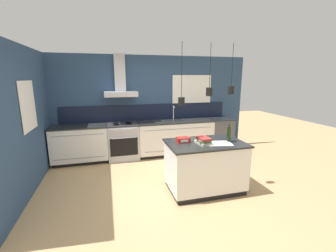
{
  "coord_description": "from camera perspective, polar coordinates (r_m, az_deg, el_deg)",
  "views": [
    {
      "loc": [
        -1.03,
        -3.9,
        2.05
      ],
      "look_at": [
        0.16,
        0.51,
        1.05
      ],
      "focal_mm": 24.0,
      "sensor_mm": 36.0,
      "label": 1
    }
  ],
  "objects": [
    {
      "name": "wall_left",
      "position": [
        4.86,
        -31.66,
        1.68
      ],
      "size": [
        0.08,
        3.8,
        2.6
      ],
      "color": "navy",
      "rests_on": "ground_plane"
    },
    {
      "name": "wall_back",
      "position": [
        6.02,
        -5.54,
        5.67
      ],
      "size": [
        5.6,
        2.51,
        2.6
      ],
      "color": "navy",
      "rests_on": "ground_plane"
    },
    {
      "name": "paper_pile",
      "position": [
        4.04,
        12.87,
        -4.33
      ],
      "size": [
        0.48,
        0.39,
        0.01
      ],
      "color": "silver",
      "rests_on": "kitchen_island"
    },
    {
      "name": "oven_range",
      "position": [
        5.82,
        -11.31,
        -3.81
      ],
      "size": [
        0.76,
        0.66,
        0.91
      ],
      "color": "#B5B5BA",
      "rests_on": "ground_plane"
    },
    {
      "name": "counter_run_sink",
      "position": [
        6.06,
        1.85,
        -2.84
      ],
      "size": [
        2.02,
        0.64,
        1.29
      ],
      "color": "black",
      "rests_on": "ground_plane"
    },
    {
      "name": "counter_run_left",
      "position": [
        5.85,
        -21.38,
        -4.28
      ],
      "size": [
        1.3,
        0.64,
        0.91
      ],
      "color": "black",
      "rests_on": "ground_plane"
    },
    {
      "name": "dishwasher",
      "position": [
        6.55,
        12.89,
        -2.05
      ],
      "size": [
        0.61,
        0.65,
        0.91
      ],
      "color": "#4C4C51",
      "rests_on": "ground_plane"
    },
    {
      "name": "book_stack",
      "position": [
        3.95,
        9.02,
        -3.71
      ],
      "size": [
        0.24,
        0.33,
        0.12
      ],
      "color": "beige",
      "rests_on": "kitchen_island"
    },
    {
      "name": "kitchen_island",
      "position": [
        4.21,
        9.32,
        -9.99
      ],
      "size": [
        1.37,
        0.9,
        0.91
      ],
      "color": "black",
      "rests_on": "ground_plane"
    },
    {
      "name": "red_supply_box",
      "position": [
        4.03,
        3.84,
        -3.48
      ],
      "size": [
        0.22,
        0.18,
        0.09
      ],
      "color": "red",
      "rests_on": "kitchen_island"
    },
    {
      "name": "bottle_on_island",
      "position": [
        4.18,
        15.2,
        -2.01
      ],
      "size": [
        0.07,
        0.07,
        0.32
      ],
      "color": "#193319",
      "rests_on": "kitchen_island"
    },
    {
      "name": "ground_plane",
      "position": [
        4.52,
        -0.29,
        -14.6
      ],
      "size": [
        16.0,
        16.0,
        0.0
      ],
      "primitive_type": "plane",
      "color": "tan",
      "rests_on": "ground"
    }
  ]
}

